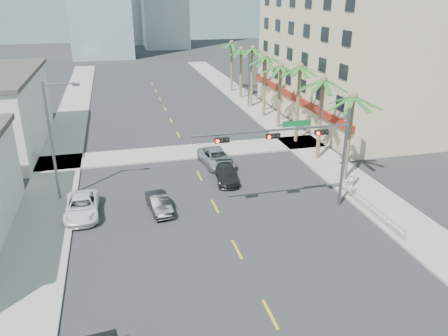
% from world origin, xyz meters
% --- Properties ---
extents(ground, '(260.00, 260.00, 0.00)m').
position_xyz_m(ground, '(0.00, 0.00, 0.00)').
color(ground, '#262628').
rests_on(ground, ground).
extents(sidewalk_right, '(4.00, 120.00, 0.15)m').
position_xyz_m(sidewalk_right, '(12.00, 20.00, 0.07)').
color(sidewalk_right, gray).
rests_on(sidewalk_right, ground).
extents(sidewalk_left, '(4.00, 120.00, 0.15)m').
position_xyz_m(sidewalk_left, '(-12.00, 20.00, 0.07)').
color(sidewalk_left, gray).
rests_on(sidewalk_left, ground).
extents(sidewalk_cross, '(80.00, 4.00, 0.15)m').
position_xyz_m(sidewalk_cross, '(0.00, 22.00, 0.07)').
color(sidewalk_cross, gray).
rests_on(sidewalk_cross, ground).
extents(building_right, '(15.25, 28.00, 15.00)m').
position_xyz_m(building_right, '(21.99, 30.00, 7.50)').
color(building_right, beige).
rests_on(building_right, ground).
extents(traffic_signal_mast, '(11.12, 0.54, 7.20)m').
position_xyz_m(traffic_signal_mast, '(5.78, 7.95, 5.06)').
color(traffic_signal_mast, slate).
rests_on(traffic_signal_mast, ground).
extents(palm_tree_0, '(4.80, 4.80, 7.80)m').
position_xyz_m(palm_tree_0, '(11.60, 12.00, 7.08)').
color(palm_tree_0, brown).
rests_on(palm_tree_0, ground).
extents(palm_tree_1, '(4.80, 4.80, 8.16)m').
position_xyz_m(palm_tree_1, '(11.60, 17.20, 7.43)').
color(palm_tree_1, brown).
rests_on(palm_tree_1, ground).
extents(palm_tree_2, '(4.80, 4.80, 8.52)m').
position_xyz_m(palm_tree_2, '(11.60, 22.40, 7.78)').
color(palm_tree_2, brown).
rests_on(palm_tree_2, ground).
extents(palm_tree_3, '(4.80, 4.80, 7.80)m').
position_xyz_m(palm_tree_3, '(11.60, 27.60, 7.08)').
color(palm_tree_3, brown).
rests_on(palm_tree_3, ground).
extents(palm_tree_4, '(4.80, 4.80, 8.16)m').
position_xyz_m(palm_tree_4, '(11.60, 32.80, 7.43)').
color(palm_tree_4, brown).
rests_on(palm_tree_4, ground).
extents(palm_tree_5, '(4.80, 4.80, 8.52)m').
position_xyz_m(palm_tree_5, '(11.60, 38.00, 7.78)').
color(palm_tree_5, brown).
rests_on(palm_tree_5, ground).
extents(palm_tree_6, '(4.80, 4.80, 7.80)m').
position_xyz_m(palm_tree_6, '(11.60, 43.20, 7.08)').
color(palm_tree_6, brown).
rests_on(palm_tree_6, ground).
extents(palm_tree_7, '(4.80, 4.80, 8.16)m').
position_xyz_m(palm_tree_7, '(11.60, 48.40, 7.43)').
color(palm_tree_7, brown).
rests_on(palm_tree_7, ground).
extents(streetlight_left, '(2.55, 0.25, 9.00)m').
position_xyz_m(streetlight_left, '(-11.00, 14.00, 5.06)').
color(streetlight_left, slate).
rests_on(streetlight_left, ground).
extents(streetlight_right, '(2.55, 0.25, 9.00)m').
position_xyz_m(streetlight_right, '(11.00, 38.00, 5.06)').
color(streetlight_right, slate).
rests_on(streetlight_right, ground).
extents(guardrail, '(0.08, 8.08, 1.00)m').
position_xyz_m(guardrail, '(10.30, 6.00, 0.67)').
color(guardrail, silver).
rests_on(guardrail, ground).
extents(car_parked_far, '(2.26, 4.90, 1.36)m').
position_xyz_m(car_parked_far, '(-9.40, 10.94, 0.68)').
color(car_parked_far, white).
rests_on(car_parked_far, ground).
extents(car_lane_left, '(1.74, 3.86, 1.23)m').
position_xyz_m(car_lane_left, '(-4.07, 10.26, 0.61)').
color(car_lane_left, black).
rests_on(car_lane_left, ground).
extents(car_lane_center, '(2.88, 5.36, 1.43)m').
position_xyz_m(car_lane_center, '(2.00, 18.08, 0.72)').
color(car_lane_center, silver).
rests_on(car_lane_center, ground).
extents(car_lane_right, '(2.27, 4.42, 1.23)m').
position_xyz_m(car_lane_right, '(2.00, 14.31, 0.61)').
color(car_lane_right, black).
rests_on(car_lane_right, ground).
extents(pedestrian, '(0.84, 0.82, 1.94)m').
position_xyz_m(pedestrian, '(10.30, 8.79, 1.12)').
color(pedestrian, white).
rests_on(pedestrian, sidewalk_right).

